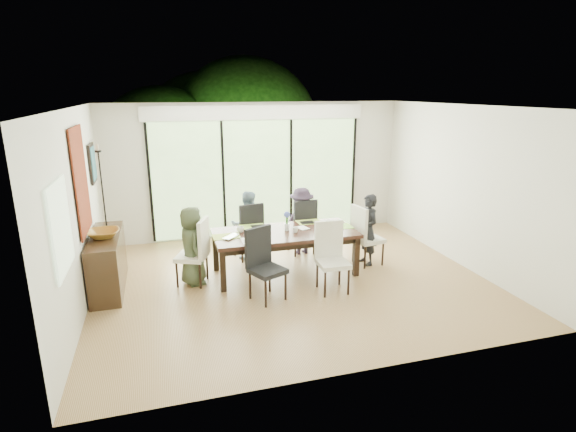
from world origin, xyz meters
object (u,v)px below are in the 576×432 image
object	(u,v)px
chair_far_left	(248,230)
chair_near_left	(268,265)
person_right_end	(368,230)
cup_b	(295,230)
chair_near_right	(333,258)
person_far_left	(248,225)
vase	(287,227)
bowl	(103,234)
chair_far_right	(301,225)
person_left_end	(192,246)
person_far_right	(301,221)
laptop	(234,237)
sideboard	(108,262)
chair_left_end	(191,251)
cup_a	(240,230)
table_top	(285,233)
cup_c	(329,223)
chair_right_end	(369,235)

from	to	relation	value
chair_far_left	chair_near_left	xyz separation A→B (m)	(-0.05, -1.72, 0.00)
person_right_end	cup_b	size ratio (longest dim) A/B	12.90
chair_near_right	person_far_left	xyz separation A→B (m)	(-0.95, 1.70, 0.09)
chair_near_right	person_right_end	world-z (taller)	person_right_end
vase	bowl	world-z (taller)	bowl
chair_far_right	bowl	distance (m)	3.39
chair_far_right	person_left_end	xyz separation A→B (m)	(-2.03, -0.85, 0.09)
chair_far_left	person_far_right	distance (m)	1.00
person_far_left	person_far_right	size ratio (longest dim) A/B	1.00
person_far_left	laptop	distance (m)	1.02
person_right_end	person_far_left	xyz separation A→B (m)	(-1.93, 0.83, 0.00)
person_left_end	sideboard	distance (m)	1.28
chair_near_left	person_right_end	distance (m)	2.16
vase	cup_b	bearing A→B (deg)	-56.31
chair_left_end	cup_a	distance (m)	0.85
chair_near_right	chair_far_right	bearing A→B (deg)	89.73
table_top	cup_b	world-z (taller)	cup_b
chair_far_left	cup_a	size ratio (longest dim) A/B	8.87
table_top	laptop	distance (m)	0.86
bowl	table_top	bearing A→B (deg)	-1.40
person_left_end	vase	xyz separation A→B (m)	(1.53, 0.05, 0.16)
person_right_end	person_far_right	distance (m)	1.25
bowl	laptop	bearing A→B (deg)	-5.06
person_left_end	person_far_right	bearing A→B (deg)	-75.79
person_left_end	vase	size ratio (longest dim) A/B	10.75
chair_far_right	cup_b	size ratio (longest dim) A/B	11.00
person_right_end	laptop	size ratio (longest dim) A/B	3.91
chair_near_right	cup_a	world-z (taller)	chair_near_right
table_top	person_far_left	xyz separation A→B (m)	(-0.45, 0.83, -0.07)
chair_far_left	cup_c	xyz separation A→B (m)	(1.25, -0.75, 0.24)
sideboard	person_far_left	bearing A→B (deg)	16.21
chair_near_left	person_far_right	bearing A→B (deg)	33.30
chair_far_right	person_far_left	world-z (taller)	person_far_left
person_left_end	person_far_right	world-z (taller)	same
chair_near_left	cup_a	world-z (taller)	chair_near_left
vase	laptop	bearing A→B (deg)	-170.54
person_far_right	cup_c	distance (m)	0.79
chair_right_end	chair_near_left	bearing A→B (deg)	104.85
sideboard	chair_far_left	bearing A→B (deg)	16.67
chair_far_left	person_right_end	bearing A→B (deg)	145.87
chair_near_right	chair_near_left	bearing A→B (deg)	-178.60
person_far_left	cup_c	distance (m)	1.45
chair_left_end	chair_far_left	world-z (taller)	same
chair_right_end	person_far_right	size ratio (longest dim) A/B	0.85
vase	laptop	xyz separation A→B (m)	(-0.90, -0.15, -0.05)
person_far_right	cup_b	distance (m)	1.02
person_far_right	cup_c	world-z (taller)	person_far_right
laptop	person_far_right	bearing A→B (deg)	-13.94
chair_near_right	person_far_right	xyz separation A→B (m)	(0.05, 1.70, 0.09)
chair_left_end	cup_b	world-z (taller)	chair_left_end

